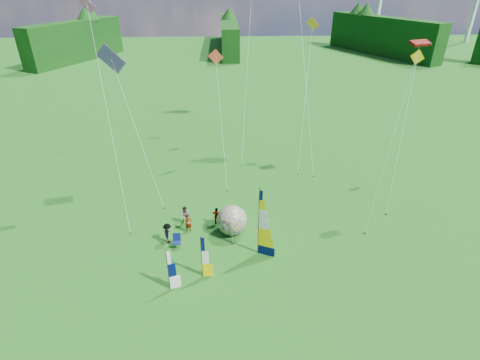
{
  "coord_description": "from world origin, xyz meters",
  "views": [
    {
      "loc": [
        -2.04,
        -18.11,
        17.73
      ],
      "look_at": [
        -1.0,
        4.0,
        5.5
      ],
      "focal_mm": 28.0,
      "sensor_mm": 36.0,
      "label": 1
    }
  ],
  "objects_px": {
    "camp_chair": "(177,241)",
    "kite_whale": "(305,60)",
    "feather_banner_main": "(259,223)",
    "spectator_a": "(188,223)",
    "spectator_b": "(186,216)",
    "spectator_d": "(217,216)",
    "bol_inflatable": "(232,220)",
    "side_banner_far": "(168,271)",
    "side_banner_left": "(202,258)",
    "spectator_c": "(168,233)"
  },
  "relations": [
    {
      "from": "feather_banner_main",
      "to": "side_banner_far",
      "type": "bearing_deg",
      "value": -126.66
    },
    {
      "from": "feather_banner_main",
      "to": "spectator_a",
      "type": "xyz_separation_m",
      "value": [
        -5.16,
        2.82,
        -1.87
      ]
    },
    {
      "from": "spectator_b",
      "to": "side_banner_left",
      "type": "bearing_deg",
      "value": -77.02
    },
    {
      "from": "spectator_b",
      "to": "bol_inflatable",
      "type": "bearing_deg",
      "value": -21.37
    },
    {
      "from": "spectator_c",
      "to": "kite_whale",
      "type": "height_order",
      "value": "kite_whale"
    },
    {
      "from": "camp_chair",
      "to": "kite_whale",
      "type": "distance_m",
      "value": 22.18
    },
    {
      "from": "spectator_c",
      "to": "spectator_a",
      "type": "bearing_deg",
      "value": -52.99
    },
    {
      "from": "side_banner_left",
      "to": "spectator_d",
      "type": "relative_size",
      "value": 2.08
    },
    {
      "from": "spectator_d",
      "to": "camp_chair",
      "type": "relative_size",
      "value": 1.45
    },
    {
      "from": "feather_banner_main",
      "to": "bol_inflatable",
      "type": "height_order",
      "value": "feather_banner_main"
    },
    {
      "from": "side_banner_left",
      "to": "camp_chair",
      "type": "bearing_deg",
      "value": 126.73
    },
    {
      "from": "side_banner_left",
      "to": "spectator_d",
      "type": "distance_m",
      "value": 6.01
    },
    {
      "from": "feather_banner_main",
      "to": "bol_inflatable",
      "type": "xyz_separation_m",
      "value": [
        -1.79,
        2.52,
        -1.47
      ]
    },
    {
      "from": "feather_banner_main",
      "to": "kite_whale",
      "type": "relative_size",
      "value": 0.26
    },
    {
      "from": "side_banner_left",
      "to": "side_banner_far",
      "type": "distance_m",
      "value": 2.3
    },
    {
      "from": "feather_banner_main",
      "to": "camp_chair",
      "type": "bearing_deg",
      "value": -164.72
    },
    {
      "from": "spectator_a",
      "to": "spectator_b",
      "type": "xyz_separation_m",
      "value": [
        -0.29,
        1.03,
        0.04
      ]
    },
    {
      "from": "side_banner_far",
      "to": "spectator_b",
      "type": "relative_size",
      "value": 1.91
    },
    {
      "from": "bol_inflatable",
      "to": "kite_whale",
      "type": "distance_m",
      "value": 18.72
    },
    {
      "from": "side_banner_far",
      "to": "side_banner_left",
      "type": "bearing_deg",
      "value": 11.09
    },
    {
      "from": "spectator_a",
      "to": "kite_whale",
      "type": "relative_size",
      "value": 0.07
    },
    {
      "from": "feather_banner_main",
      "to": "spectator_b",
      "type": "relative_size",
      "value": 3.26
    },
    {
      "from": "side_banner_left",
      "to": "spectator_c",
      "type": "distance_m",
      "value": 4.72
    },
    {
      "from": "side_banner_far",
      "to": "spectator_a",
      "type": "relative_size",
      "value": 2.01
    },
    {
      "from": "spectator_a",
      "to": "kite_whale",
      "type": "xyz_separation_m",
      "value": [
        11.19,
        14.1,
        9.48
      ]
    },
    {
      "from": "bol_inflatable",
      "to": "spectator_a",
      "type": "bearing_deg",
      "value": 175.01
    },
    {
      "from": "spectator_a",
      "to": "spectator_b",
      "type": "distance_m",
      "value": 1.07
    },
    {
      "from": "feather_banner_main",
      "to": "camp_chair",
      "type": "xyz_separation_m",
      "value": [
        -5.9,
        0.93,
        -2.1
      ]
    },
    {
      "from": "camp_chair",
      "to": "spectator_c",
      "type": "bearing_deg",
      "value": 138.86
    },
    {
      "from": "kite_whale",
      "to": "camp_chair",
      "type": "bearing_deg",
      "value": -150.3
    },
    {
      "from": "side_banner_left",
      "to": "bol_inflatable",
      "type": "relative_size",
      "value": 1.38
    },
    {
      "from": "side_banner_far",
      "to": "spectator_d",
      "type": "distance_m",
      "value": 7.6
    },
    {
      "from": "spectator_c",
      "to": "spectator_d",
      "type": "xyz_separation_m",
      "value": [
        3.64,
        2.11,
        -0.04
      ]
    },
    {
      "from": "side_banner_far",
      "to": "spectator_b",
      "type": "xyz_separation_m",
      "value": [
        0.46,
        7.14,
        -0.73
      ]
    },
    {
      "from": "spectator_a",
      "to": "spectator_d",
      "type": "height_order",
      "value": "spectator_d"
    },
    {
      "from": "bol_inflatable",
      "to": "side_banner_far",
      "type": "bearing_deg",
      "value": -125.32
    },
    {
      "from": "spectator_b",
      "to": "spectator_d",
      "type": "relative_size",
      "value": 1.03
    },
    {
      "from": "spectator_b",
      "to": "kite_whale",
      "type": "relative_size",
      "value": 0.08
    },
    {
      "from": "spectator_a",
      "to": "camp_chair",
      "type": "xyz_separation_m",
      "value": [
        -0.74,
        -1.89,
        -0.23
      ]
    },
    {
      "from": "side_banner_left",
      "to": "kite_whale",
      "type": "xyz_separation_m",
      "value": [
        9.91,
        19.13,
        8.62
      ]
    },
    {
      "from": "feather_banner_main",
      "to": "side_banner_far",
      "type": "distance_m",
      "value": 6.86
    },
    {
      "from": "spectator_b",
      "to": "spectator_c",
      "type": "xyz_separation_m",
      "value": [
        -1.15,
        -2.29,
        0.01
      ]
    },
    {
      "from": "feather_banner_main",
      "to": "side_banner_far",
      "type": "relative_size",
      "value": 1.71
    },
    {
      "from": "spectator_d",
      "to": "camp_chair",
      "type": "distance_m",
      "value": 4.02
    },
    {
      "from": "bol_inflatable",
      "to": "spectator_b",
      "type": "relative_size",
      "value": 1.45
    },
    {
      "from": "spectator_d",
      "to": "side_banner_far",
      "type": "bearing_deg",
      "value": 95.1
    },
    {
      "from": "spectator_a",
      "to": "camp_chair",
      "type": "bearing_deg",
      "value": -137.91
    },
    {
      "from": "feather_banner_main",
      "to": "spectator_c",
      "type": "xyz_separation_m",
      "value": [
        -6.6,
        1.55,
        -1.82
      ]
    },
    {
      "from": "feather_banner_main",
      "to": "spectator_c",
      "type": "distance_m",
      "value": 7.02
    },
    {
      "from": "side_banner_left",
      "to": "kite_whale",
      "type": "relative_size",
      "value": 0.16
    }
  ]
}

